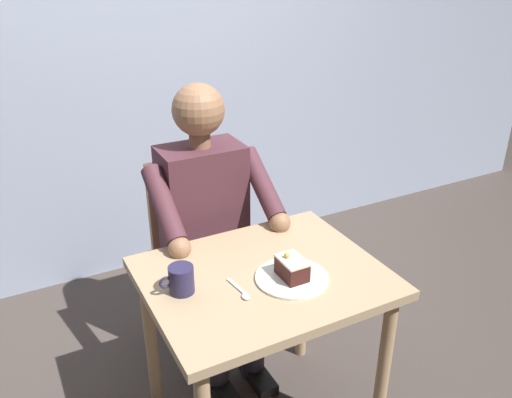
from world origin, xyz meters
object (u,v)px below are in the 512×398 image
(chair, at_px, (198,245))
(cake_slice, at_px, (292,268))
(seated_person, at_px, (210,227))
(dining_table, at_px, (263,299))
(coffee_cup, at_px, (181,279))
(dessert_spoon, at_px, (241,292))

(chair, bearing_deg, cake_slice, 95.49)
(seated_person, height_order, cake_slice, seated_person)
(dining_table, xyz_separation_m, cake_slice, (-0.07, 0.08, 0.16))
(chair, height_order, coffee_cup, chair)
(chair, bearing_deg, coffee_cup, 64.58)
(dining_table, height_order, dessert_spoon, dessert_spoon)
(coffee_cup, bearing_deg, dessert_spoon, 150.10)
(chair, xyz_separation_m, dessert_spoon, (0.12, 0.73, 0.23))
(dining_table, distance_m, dessert_spoon, 0.18)
(cake_slice, distance_m, coffee_cup, 0.39)
(seated_person, bearing_deg, chair, -90.00)
(dessert_spoon, bearing_deg, chair, -99.57)
(cake_slice, bearing_deg, seated_person, -82.90)
(chair, bearing_deg, dessert_spoon, 80.43)
(dessert_spoon, bearing_deg, cake_slice, 177.58)
(dining_table, height_order, chair, chair)
(dining_table, bearing_deg, cake_slice, 132.82)
(seated_person, bearing_deg, coffee_cup, 57.00)
(dining_table, bearing_deg, seated_person, -90.00)
(seated_person, distance_m, dessert_spoon, 0.58)
(coffee_cup, relative_size, dessert_spoon, 0.85)
(chair, distance_m, seated_person, 0.25)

